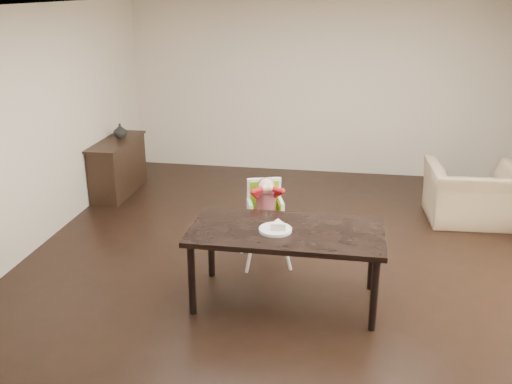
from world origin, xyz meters
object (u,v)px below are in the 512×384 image
dining_table (286,237)px  armchair (475,185)px  sideboard (118,167)px  high_chair (266,203)px

dining_table → armchair: bearing=48.0°
armchair → sideboard: 4.91m
dining_table → sideboard: sideboard is taller
high_chair → sideboard: 3.07m
dining_table → high_chair: 0.88m
dining_table → armchair: (2.13, 2.37, -0.17)m
dining_table → high_chair: bearing=111.4°
dining_table → sideboard: 3.84m
armchair → dining_table: bearing=44.7°
high_chair → armchair: armchair is taller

